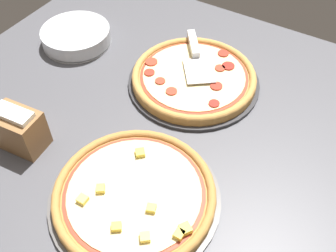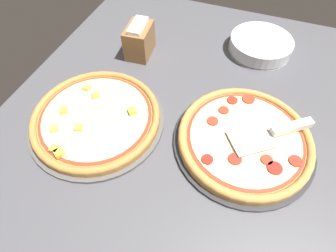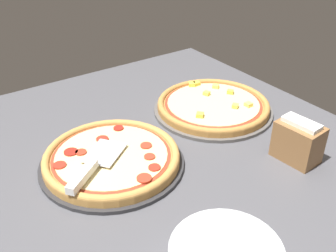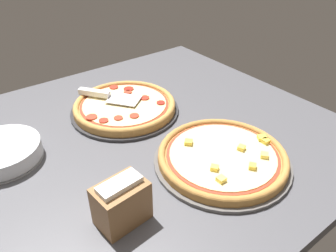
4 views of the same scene
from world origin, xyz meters
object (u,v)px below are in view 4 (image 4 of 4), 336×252
at_px(pizza_front, 125,105).
at_px(pizza_back, 223,156).
at_px(serving_spatula, 103,95).
at_px(napkin_holder, 121,203).
at_px(plate_stack, 2,153).

bearing_deg(pizza_front, pizza_back, 100.09).
relative_size(serving_spatula, napkin_holder, 1.75).
relative_size(pizza_front, plate_stack, 1.64).
bearing_deg(napkin_holder, serving_spatula, -113.25).
height_order(serving_spatula, napkin_holder, napkin_holder).
bearing_deg(serving_spatula, napkin_holder, 66.75).
xyz_separation_m(pizza_front, plate_stack, (0.40, 0.02, -0.00)).
bearing_deg(napkin_holder, plate_stack, -67.99).
height_order(pizza_back, napkin_holder, napkin_holder).
bearing_deg(pizza_back, plate_stack, -38.37).
distance_m(pizza_front, pizza_back, 0.40).
height_order(pizza_back, serving_spatula, serving_spatula).
bearing_deg(pizza_front, serving_spatula, -62.73).
relative_size(pizza_front, serving_spatula, 1.67).
bearing_deg(plate_stack, serving_spatula, -164.67).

